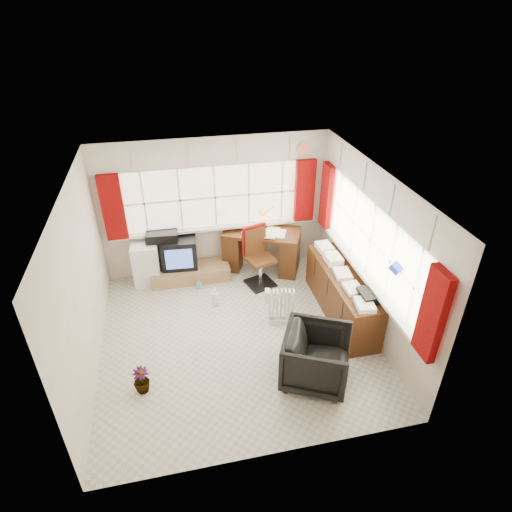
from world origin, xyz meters
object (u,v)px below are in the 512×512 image
at_px(office_chair, 316,357).
at_px(mini_fridge, 147,263).
at_px(tv_bench, 191,273).
at_px(desk_lamp, 272,211).
at_px(task_chair, 257,254).
at_px(radiator, 281,309).
at_px(desk, 262,248).
at_px(crt_tv, 179,251).
at_px(credenza, 342,293).

xyz_separation_m(office_chair, mini_fridge, (-2.17, 2.84, -0.00)).
distance_m(office_chair, tv_bench, 3.12).
distance_m(desk_lamp, office_chair, 3.14).
xyz_separation_m(tv_bench, mini_fridge, (-0.75, 0.08, 0.26)).
xyz_separation_m(task_chair, radiator, (0.12, -1.19, -0.33)).
bearing_deg(task_chair, desk, 66.69).
bearing_deg(mini_fridge, crt_tv, 5.56).
bearing_deg(crt_tv, task_chair, -19.70).
relative_size(desk_lamp, mini_fridge, 0.48).
bearing_deg(mini_fridge, credenza, -27.86).
height_order(task_chair, mini_fridge, task_chair).
bearing_deg(credenza, tv_bench, 146.29).
bearing_deg(radiator, mini_fridge, 141.76).
xyz_separation_m(office_chair, tv_bench, (-1.42, 2.76, -0.27)).
height_order(office_chair, tv_bench, office_chair).
bearing_deg(task_chair, office_chair, -83.91).
bearing_deg(credenza, radiator, -179.77).
relative_size(desk_lamp, task_chair, 0.35).
xyz_separation_m(desk_lamp, office_chair, (-0.17, -3.07, -0.66)).
bearing_deg(task_chair, credenza, -46.75).
bearing_deg(desk_lamp, office_chair, -93.10).
xyz_separation_m(desk_lamp, credenza, (0.69, -1.83, -0.66)).
xyz_separation_m(desk_lamp, task_chair, (-0.42, -0.64, -0.47)).
bearing_deg(office_chair, crt_tv, 54.62).
bearing_deg(desk_lamp, radiator, -99.38).
height_order(task_chair, office_chair, task_chair).
bearing_deg(tv_bench, mini_fridge, 173.91).
bearing_deg(crt_tv, tv_bench, -41.01).
bearing_deg(radiator, task_chair, 95.88).
distance_m(desk_lamp, task_chair, 0.91).
distance_m(credenza, crt_tv, 2.95).
distance_m(task_chair, radiator, 1.24).
relative_size(desk_lamp, crt_tv, 0.58).
bearing_deg(desk_lamp, desk, -137.11).
xyz_separation_m(radiator, tv_bench, (-1.29, 1.52, -0.12)).
bearing_deg(crt_tv, credenza, -34.22).
xyz_separation_m(desk_lamp, tv_bench, (-1.59, -0.31, -0.93)).
distance_m(desk, credenza, 1.85).
xyz_separation_m(radiator, crt_tv, (-1.45, 1.66, 0.28)).
relative_size(desk, task_chair, 1.41).
distance_m(desk_lamp, mini_fridge, 2.44).
height_order(task_chair, tv_bench, task_chair).
distance_m(office_chair, crt_tv, 3.30).
relative_size(desk, crt_tv, 2.35).
bearing_deg(tv_bench, desk_lamp, 10.96).
relative_size(task_chair, office_chair, 1.27).
bearing_deg(office_chair, task_chair, 32.09).
xyz_separation_m(task_chair, office_chair, (0.26, -2.42, -0.19)).
bearing_deg(tv_bench, crt_tv, 138.99).
distance_m(task_chair, tv_bench, 1.29).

